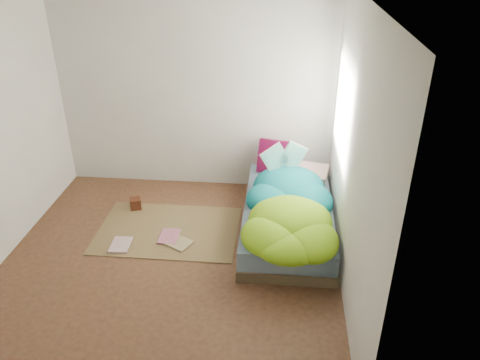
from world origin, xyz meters
name	(u,v)px	position (x,y,z in m)	size (l,w,h in m)	color
ground	(170,261)	(0.00, 0.00, 0.00)	(3.50, 3.50, 0.00)	#44291A
room_walls	(159,114)	(0.01, 0.01, 1.63)	(3.54, 3.54, 2.62)	beige
bed	(288,216)	(1.22, 0.72, 0.17)	(1.00, 2.00, 0.34)	#382F1E
duvet	(289,200)	(1.22, 0.50, 0.51)	(0.96, 1.84, 0.34)	#07576D
rug	(168,230)	(-0.15, 0.55, 0.01)	(1.60, 1.10, 0.01)	brown
pillow_floral	(306,173)	(1.43, 1.38, 0.40)	(0.53, 0.33, 0.12)	beige
pillow_magenta	(275,157)	(1.04, 1.49, 0.55)	(0.42, 0.13, 0.42)	#4A0428
open_book	(285,149)	(1.15, 1.14, 0.82)	(0.47, 0.10, 0.28)	#2A812B
wooden_box	(136,203)	(-0.66, 0.98, 0.08)	(0.13, 0.13, 0.13)	#3E120E
floor_book_a	(111,245)	(-0.70, 0.19, 0.02)	(0.21, 0.29, 0.02)	beige
floor_book_b	(160,236)	(-0.21, 0.39, 0.03)	(0.22, 0.30, 0.03)	#B86A81
floor_book_c	(171,248)	(-0.04, 0.20, 0.02)	(0.23, 0.31, 0.02)	tan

